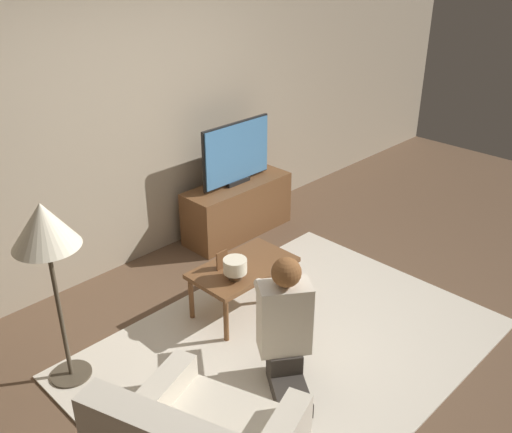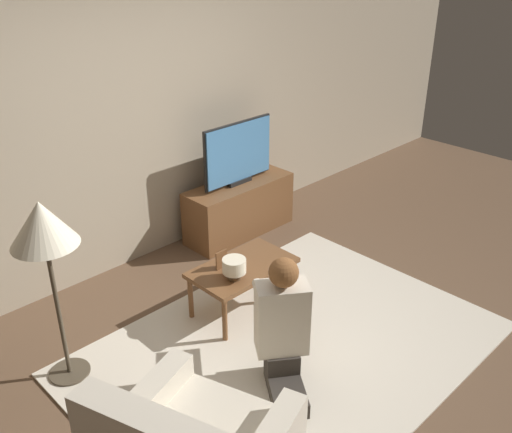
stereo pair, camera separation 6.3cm
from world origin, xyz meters
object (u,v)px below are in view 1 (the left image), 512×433
Objects in this scene: coffee_table at (243,271)px; floor_lamp at (45,234)px; table_lamp at (235,267)px; person_kneeling at (285,323)px; tv at (236,153)px.

floor_lamp is (-1.39, 0.29, 0.76)m from coffee_table.
coffee_table is 0.25m from table_lamp.
coffee_table is 0.88m from person_kneeling.
coffee_table is at bearing -11.68° from floor_lamp.
coffee_table is (-0.89, -1.00, -0.49)m from tv.
floor_lamp is 1.40× the size of person_kneeling.
person_kneeling is (1.00, -1.07, -0.64)m from floor_lamp.
tv reaches higher than coffee_table.
tv is at bearing -89.95° from person_kneeling.
floor_lamp reaches higher than tv.
floor_lamp is 1.41m from table_lamp.
table_lamp is (0.21, 0.69, 0.04)m from person_kneeling.
coffee_table is 0.87× the size of person_kneeling.
floor_lamp is at bearing -11.27° from person_kneeling.
coffee_table is at bearing -80.45° from person_kneeling.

